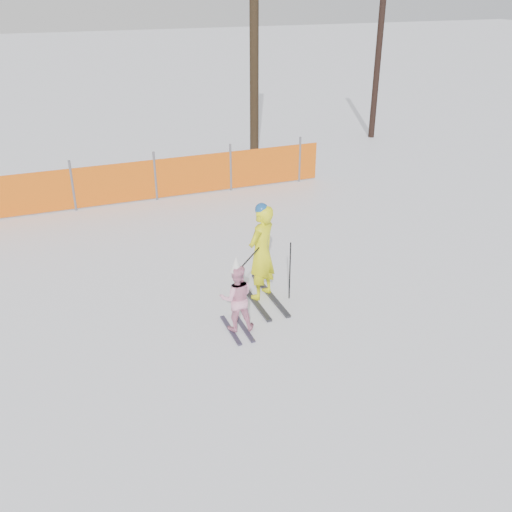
{
  "coord_description": "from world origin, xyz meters",
  "views": [
    {
      "loc": [
        -3.06,
        -7.29,
        5.09
      ],
      "look_at": [
        0.0,
        0.5,
        1.0
      ],
      "focal_mm": 40.0,
      "sensor_mm": 36.0,
      "label": 1
    }
  ],
  "objects": [
    {
      "name": "ground",
      "position": [
        0.0,
        0.0,
        0.0
      ],
      "size": [
        120.0,
        120.0,
        0.0
      ],
      "primitive_type": "plane",
      "color": "white",
      "rests_on": "ground"
    },
    {
      "name": "adult",
      "position": [
        0.22,
        0.81,
        0.89
      ],
      "size": [
        0.74,
        1.59,
        1.78
      ],
      "color": "black",
      "rests_on": "ground"
    },
    {
      "name": "child",
      "position": [
        -0.52,
        0.0,
        0.6
      ],
      "size": [
        0.62,
        0.88,
        1.3
      ],
      "color": "black",
      "rests_on": "ground"
    },
    {
      "name": "ski_poles",
      "position": [
        0.31,
        0.52,
        0.75
      ],
      "size": [
        1.13,
        0.64,
        1.08
      ],
      "color": "black",
      "rests_on": "ground"
    },
    {
      "name": "tree_trunks",
      "position": [
        4.83,
        9.68,
        3.07
      ],
      "size": [
        4.84,
        0.58,
        6.71
      ],
      "color": "black",
      "rests_on": "ground"
    }
  ]
}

